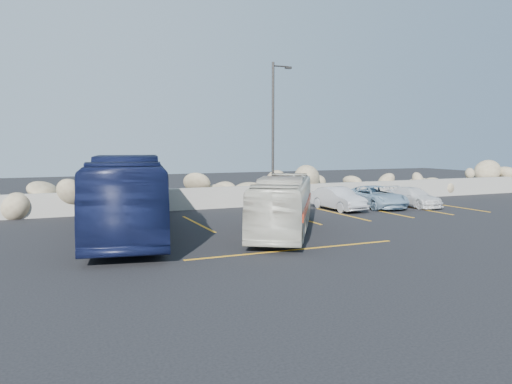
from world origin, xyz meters
name	(u,v)px	position (x,y,z in m)	size (l,w,h in m)	color
ground	(324,249)	(0.00, 0.00, 0.00)	(90.00, 90.00, 0.00)	black
seawall	(214,198)	(0.00, 12.00, 0.60)	(60.00, 0.40, 1.20)	gray
riprap_pile	(208,184)	(0.00, 13.20, 1.30)	(54.00, 2.80, 2.60)	#937F60
parking_lines	(346,219)	(4.64, 5.57, 0.01)	(18.16, 9.36, 0.01)	orange
lamppost	(274,132)	(2.56, 9.50, 4.30)	(1.14, 0.18, 8.00)	#312E2C
vintage_bus	(283,205)	(0.09, 3.40, 1.17)	(1.97, 8.40, 2.34)	beige
tour_coach	(128,195)	(-5.83, 5.57, 1.61)	(2.71, 11.56, 3.22)	#101637
car_a	(277,201)	(2.10, 8.15, 0.72)	(1.71, 4.25, 1.45)	silver
car_b	(338,199)	(6.07, 8.53, 0.63)	(1.33, 3.82, 1.26)	#BABBC0
car_c	(413,197)	(10.93, 8.13, 0.56)	(1.57, 3.85, 1.12)	silver
car_d	(376,197)	(8.71, 8.66, 0.62)	(2.06, 4.47, 1.24)	#84A3BB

